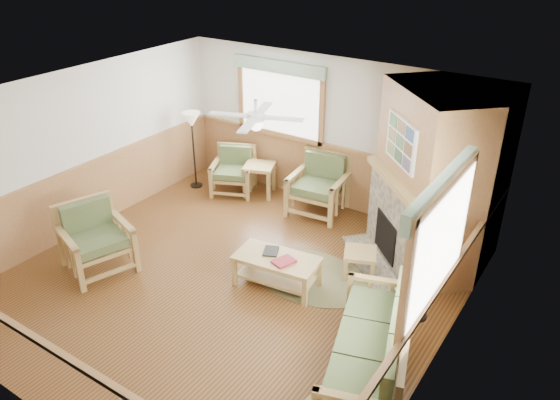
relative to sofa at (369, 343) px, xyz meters
The scene contains 23 objects.
floor 2.56m from the sofa, 166.97° to the left, with size 6.00×6.00×0.01m, color #593618.
ceiling 3.36m from the sofa, 166.97° to the left, with size 6.00×6.00×0.01m, color white.
wall_back 4.41m from the sofa, 124.47° to the left, with size 6.00×0.02×2.70m, color silver.
wall_front 3.56m from the sofa, 135.18° to the right, with size 6.00×0.02×2.70m, color silver.
wall_left 5.55m from the sofa, behind, with size 0.02×6.00×2.70m, color silver.
wall_right 1.18m from the sofa, 45.77° to the left, with size 0.02×6.00×2.70m, color silver.
wainscot 2.51m from the sofa, 166.97° to the left, with size 6.00×6.00×1.10m, color #9B6B3F, non-canonical shape.
fireplace 2.79m from the sofa, 98.65° to the left, with size 2.20×2.20×2.70m, color #9B6B3F, non-canonical shape.
window_back 5.41m from the sofa, 135.17° to the left, with size 1.90×0.16×1.50m, color white, non-canonical shape.
window_right 2.15m from the sofa, 35.63° to the left, with size 0.16×1.90×1.50m, color white, non-canonical shape.
ceiling_fan 3.18m from the sofa, 158.03° to the left, with size 1.24×1.24×0.36m, color white, non-canonical shape.
sofa is the anchor object (origin of this frame).
armchair_back_left 5.15m from the sofa, 145.26° to the left, with size 0.76×0.76×0.86m, color #A6874D, non-canonical shape.
armchair_back_right 3.98m from the sofa, 128.38° to the left, with size 0.92×0.92×1.03m, color #A6874D, non-canonical shape.
armchair_left 4.30m from the sofa, behind, with size 0.90×0.90×1.02m, color #A6874D, non-canonical shape.
coffee_table 2.05m from the sofa, 154.66° to the left, with size 1.19×0.59×0.48m, color #A6874D, non-canonical shape.
end_table_chairs 4.88m from the sofa, 140.26° to the left, with size 0.54×0.52×0.61m, color #A6874D, non-canonical shape.
footstool 2.03m from the sofa, 118.94° to the left, with size 0.46×0.46×0.40m, color #A6874D, non-canonical shape.
braided_rug 2.09m from the sofa, 139.47° to the left, with size 1.93×1.93×0.01m, color brown.
floor_lamp_left 5.69m from the sofa, 151.54° to the left, with size 0.35×0.35×1.52m, color black, non-canonical shape.
floor_lamp_right 1.38m from the sofa, 85.61° to the left, with size 0.38×0.38×1.67m, color black, non-canonical shape.
book_red 1.88m from the sofa, 154.08° to the left, with size 0.22×0.30×0.03m, color maroon.
book_dark 2.20m from the sofa, 154.69° to the left, with size 0.20×0.27×0.03m, color black.
Camera 1 is at (4.21, -5.02, 4.70)m, focal length 35.00 mm.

